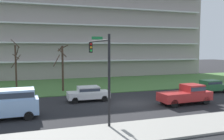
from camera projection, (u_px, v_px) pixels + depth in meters
The scene contains 11 objects.
ground at pixel (133, 103), 24.67m from camera, with size 160.00×160.00×0.00m, color #232326.
sidewalk_curb_near at pixel (178, 126), 17.11m from camera, with size 80.00×4.00×0.15m, color #99968E.
grass_lawn_strip at pixel (97, 84), 37.90m from camera, with size 80.00×16.00×0.08m, color #477238.
apartment_building at pixel (79, 28), 50.41m from camera, with size 50.55×13.28×19.68m.
tree_far_left at pixel (16, 67), 29.83m from camera, with size 1.19×1.19×6.69m.
tree_left at pixel (62, 66), 31.31m from camera, with size 2.05×1.86×6.06m.
van_blue_near_left at pixel (4, 102), 18.92m from camera, with size 5.25×2.13×2.36m.
pickup_red_center_left at pixel (187, 94), 24.29m from camera, with size 5.50×2.28×1.95m.
sedan_green_center_right at pixel (210, 86), 30.67m from camera, with size 4.46×1.95×1.57m.
sedan_white_near_right at pixel (88, 93), 25.68m from camera, with size 4.43×1.88×1.57m.
traffic_signal_mast at pixel (101, 63), 18.38m from camera, with size 0.90×5.74×6.53m.
Camera 1 is at (-9.71, -22.35, 5.54)m, focal length 38.97 mm.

